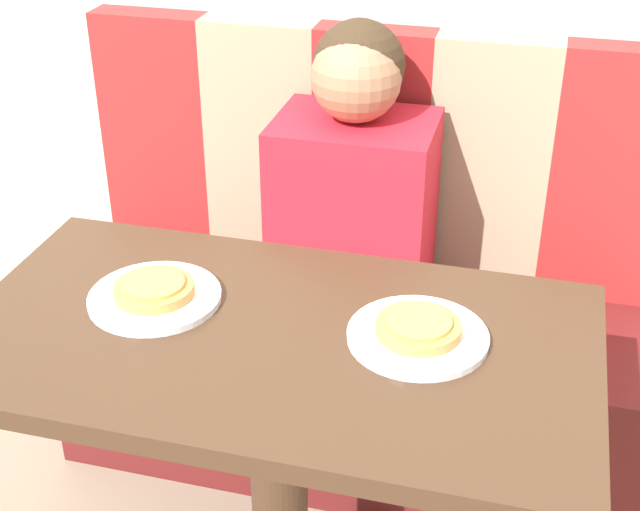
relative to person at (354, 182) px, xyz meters
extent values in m
cube|color=#5B1919|center=(0.00, 0.00, -0.51)|extent=(1.32, 0.46, 0.42)
cube|color=maroon|center=(-0.53, 0.19, -0.01)|extent=(0.26, 0.09, 0.57)
cube|color=tan|center=(-0.26, 0.19, -0.01)|extent=(0.26, 0.09, 0.57)
cube|color=maroon|center=(0.00, 0.19, -0.01)|extent=(0.26, 0.09, 0.57)
cube|color=tan|center=(0.26, 0.19, -0.01)|extent=(0.26, 0.09, 0.57)
cube|color=maroon|center=(0.53, 0.19, -0.01)|extent=(0.26, 0.09, 0.57)
cube|color=#422B1C|center=(0.00, -0.57, -0.02)|extent=(1.01, 0.56, 0.03)
cylinder|color=#422B1C|center=(0.00, -0.57, -0.38)|extent=(0.10, 0.10, 0.68)
cube|color=red|center=(0.00, 0.00, -0.08)|extent=(0.33, 0.25, 0.44)
sphere|color=#9E7051|center=(0.00, 0.00, 0.23)|extent=(0.18, 0.18, 0.18)
sphere|color=#382819|center=(0.00, 0.02, 0.25)|extent=(0.19, 0.19, 0.19)
cylinder|color=white|center=(-0.22, -0.53, 0.00)|extent=(0.22, 0.22, 0.01)
cylinder|color=white|center=(0.22, -0.53, 0.00)|extent=(0.22, 0.22, 0.01)
cylinder|color=#C68E47|center=(-0.22, -0.53, 0.01)|extent=(0.13, 0.13, 0.02)
cylinder|color=gold|center=(-0.22, -0.53, 0.03)|extent=(0.10, 0.10, 0.01)
cylinder|color=#C68E47|center=(0.22, -0.53, 0.01)|extent=(0.13, 0.13, 0.02)
cylinder|color=gold|center=(0.22, -0.53, 0.03)|extent=(0.10, 0.10, 0.01)
camera|label=1|loc=(0.36, -1.67, 0.80)|focal=50.00mm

